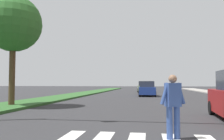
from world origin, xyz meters
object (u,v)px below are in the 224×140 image
(tree_mid, at_px, (13,24))
(sedan_distant, at_px, (144,87))
(traffic_light_gantry, at_px, (45,3))
(sedan_midblock, at_px, (147,89))
(pedestrian_performer, at_px, (173,103))

(tree_mid, distance_m, sedan_distant, 24.04)
(traffic_light_gantry, height_order, sedan_midblock, traffic_light_gantry)
(traffic_light_gantry, xyz_separation_m, pedestrian_performer, (4.41, -1.67, -3.50))
(pedestrian_performer, bearing_deg, tree_mid, 142.69)
(traffic_light_gantry, distance_m, sedan_midblock, 18.96)
(pedestrian_performer, bearing_deg, sedan_distant, 92.49)
(sedan_midblock, distance_m, sedan_distant, 9.26)
(traffic_light_gantry, bearing_deg, sedan_distant, 83.47)
(tree_mid, distance_m, traffic_light_gantry, 6.84)
(sedan_distant, bearing_deg, sedan_midblock, -86.83)
(tree_mid, xyz_separation_m, sedan_midblock, (8.15, 13.13, -4.36))
(tree_mid, relative_size, pedestrian_performer, 4.01)
(tree_mid, relative_size, traffic_light_gantry, 0.63)
(sedan_midblock, xyz_separation_m, sedan_distant, (-0.51, 9.25, 0.02))
(tree_mid, xyz_separation_m, traffic_light_gantry, (4.49, -5.11, -0.70))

